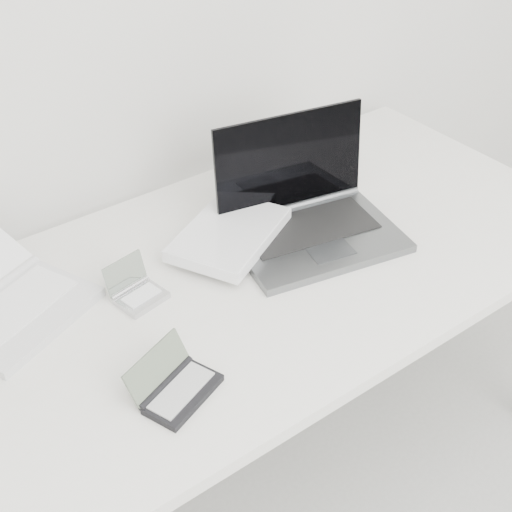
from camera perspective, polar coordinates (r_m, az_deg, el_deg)
desk at (r=1.61m, az=0.01°, el=-1.93°), size 1.60×0.80×0.73m
laptop_large at (r=1.64m, az=2.06°, el=2.73°), size 0.55×0.42×0.26m
netbook_open_white at (r=1.54m, az=-19.64°, el=-3.40°), size 0.40×0.44×0.10m
pda_silver at (r=1.50m, az=-9.56°, el=-2.80°), size 0.11×0.11×0.08m
palmtop_charcoal at (r=1.30m, az=-6.43°, el=-10.38°), size 0.18×0.16×0.08m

